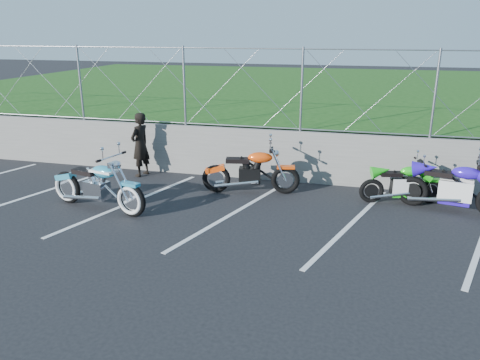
% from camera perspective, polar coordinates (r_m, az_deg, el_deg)
% --- Properties ---
extents(ground, '(90.00, 90.00, 0.00)m').
position_cam_1_polar(ground, '(8.99, -2.36, -6.31)').
color(ground, black).
rests_on(ground, ground).
extents(retaining_wall, '(30.00, 0.22, 1.30)m').
position_cam_1_polar(retaining_wall, '(11.98, 2.46, 3.21)').
color(retaining_wall, '#61615C').
rests_on(retaining_wall, ground).
extents(grass_field, '(30.00, 20.00, 1.30)m').
position_cam_1_polar(grass_field, '(21.69, 8.16, 9.66)').
color(grass_field, '#1A4612').
rests_on(grass_field, ground).
extents(chain_link_fence, '(28.00, 0.03, 2.00)m').
position_cam_1_polar(chain_link_fence, '(11.68, 2.57, 11.06)').
color(chain_link_fence, gray).
rests_on(chain_link_fence, retaining_wall).
extents(parking_lines, '(18.29, 4.31, 0.01)m').
position_cam_1_polar(parking_lines, '(9.65, 6.24, -4.64)').
color(parking_lines, silver).
rests_on(parking_lines, ground).
extents(cruiser_turquoise, '(2.47, 0.82, 1.24)m').
position_cam_1_polar(cruiser_turquoise, '(10.32, -16.87, -0.88)').
color(cruiser_turquoise, black).
rests_on(cruiser_turquoise, ground).
extents(naked_orange, '(2.28, 0.77, 1.14)m').
position_cam_1_polar(naked_orange, '(10.91, 1.47, 0.86)').
color(naked_orange, black).
rests_on(naked_orange, ground).
extents(sportbike_green, '(1.83, 0.67, 0.96)m').
position_cam_1_polar(sportbike_green, '(10.90, 19.24, -0.59)').
color(sportbike_green, black).
rests_on(sportbike_green, ground).
extents(sportbike_blue, '(2.20, 0.78, 1.15)m').
position_cam_1_polar(sportbike_blue, '(10.75, 24.65, -1.04)').
color(sportbike_blue, black).
rests_on(sportbike_blue, ground).
extents(person_standing, '(0.53, 0.69, 1.67)m').
position_cam_1_polar(person_standing, '(12.43, -12.07, 4.23)').
color(person_standing, black).
rests_on(person_standing, ground).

